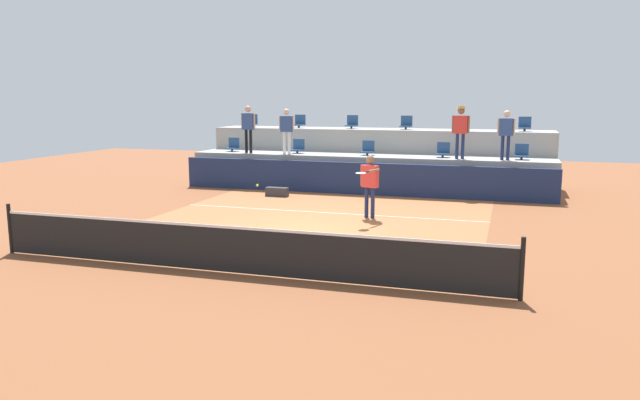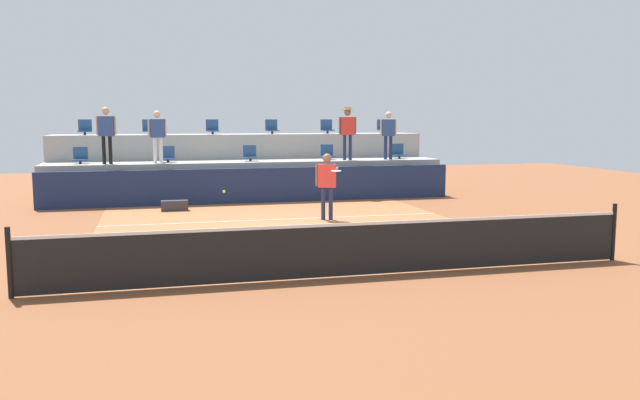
{
  "view_description": "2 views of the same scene",
  "coord_description": "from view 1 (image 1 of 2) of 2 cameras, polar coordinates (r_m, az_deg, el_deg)",
  "views": [
    {
      "loc": [
        4.92,
        -14.14,
        3.3
      ],
      "look_at": [
        0.63,
        -0.46,
        0.88
      ],
      "focal_mm": 34.15,
      "sensor_mm": 36.0,
      "label": 1
    },
    {
      "loc": [
        -3.11,
        -14.16,
        2.63
      ],
      "look_at": [
        0.23,
        -1.29,
        0.97
      ],
      "focal_mm": 36.32,
      "sensor_mm": 36.0,
      "label": 2
    }
  ],
  "objects": [
    {
      "name": "spectator_with_hat",
      "position": [
        21.07,
        13.05,
        6.76
      ],
      "size": [
        0.6,
        0.47,
        1.78
      ],
      "color": "navy",
      "rests_on": "seating_tier_lower"
    },
    {
      "name": "stadium_chair_upper_right",
      "position": [
        23.26,
        13.15,
        6.91
      ],
      "size": [
        0.44,
        0.4,
        0.52
      ],
      "color": "#2D2D33",
      "rests_on": "seating_tier_upper"
    },
    {
      "name": "court_service_line",
      "position": [
        17.56,
        0.81,
        -1.22
      ],
      "size": [
        9.0,
        0.06,
        0.0
      ],
      "primitive_type": "cube",
      "color": "silver",
      "rests_on": "ground_plane"
    },
    {
      "name": "tennis_net",
      "position": [
        11.61,
        -8.26,
        -4.47
      ],
      "size": [
        10.48,
        0.08,
        1.07
      ],
      "color": "black",
      "rests_on": "ground_plane"
    },
    {
      "name": "seating_tier_upper",
      "position": [
        23.86,
        5.43,
        4.13
      ],
      "size": [
        13.0,
        1.8,
        2.1
      ],
      "primitive_type": "cube",
      "color": "#9E9E99",
      "rests_on": "ground_plane"
    },
    {
      "name": "tennis_player",
      "position": [
        16.72,
        4.66,
        1.91
      ],
      "size": [
        0.59,
        1.31,
        1.75
      ],
      "color": "navy",
      "rests_on": "ground_plane"
    },
    {
      "name": "tennis_ball",
      "position": [
        16.44,
        -5.9,
        1.37
      ],
      "size": [
        0.07,
        0.07,
        0.07
      ],
      "color": "#CCE033"
    },
    {
      "name": "spectator_in_grey",
      "position": [
        21.01,
        17.04,
        6.25
      ],
      "size": [
        0.58,
        0.24,
        1.63
      ],
      "color": "navy",
      "rests_on": "seating_tier_lower"
    },
    {
      "name": "stadium_chair_lower_right",
      "position": [
        21.56,
        11.46,
        4.52
      ],
      "size": [
        0.44,
        0.4,
        0.52
      ],
      "color": "#2D2D33",
      "rests_on": "seating_tier_lower"
    },
    {
      "name": "seating_tier_lower",
      "position": [
        22.16,
        4.44,
        2.63
      ],
      "size": [
        13.0,
        1.8,
        1.25
      ],
      "primitive_type": "cube",
      "color": "#9E9E99",
      "rests_on": "ground_plane"
    },
    {
      "name": "stadium_chair_lower_left",
      "position": [
        22.74,
        -2.07,
        4.95
      ],
      "size": [
        0.44,
        0.4,
        0.52
      ],
      "color": "#2D2D33",
      "rests_on": "seating_tier_lower"
    },
    {
      "name": "stadium_chair_upper_far_right",
      "position": [
        23.2,
        18.64,
        6.66
      ],
      "size": [
        0.44,
        0.4,
        0.52
      ],
      "color": "#2D2D33",
      "rests_on": "seating_tier_upper"
    },
    {
      "name": "stadium_chair_upper_mid_left",
      "position": [
        23.94,
        3.01,
        7.22
      ],
      "size": [
        0.44,
        0.4,
        0.52
      ],
      "color": "#2D2D33",
      "rests_on": "seating_tier_upper"
    },
    {
      "name": "stadium_chair_upper_mid_right",
      "position": [
        23.5,
        8.08,
        7.09
      ],
      "size": [
        0.44,
        0.4,
        0.52
      ],
      "color": "#2D2D33",
      "rests_on": "seating_tier_upper"
    },
    {
      "name": "equipment_bag",
      "position": [
        20.6,
        -4.06,
        0.77
      ],
      "size": [
        0.76,
        0.28,
        0.3
      ],
      "primitive_type": "cube",
      "color": "#333338",
      "rests_on": "ground_plane"
    },
    {
      "name": "ground_plane",
      "position": [
        15.33,
        -1.75,
        -2.85
      ],
      "size": [
        40.0,
        40.0,
        0.0
      ],
      "primitive_type": "plane",
      "color": "brown"
    },
    {
      "name": "spectator_in_white",
      "position": [
        22.43,
        -3.16,
        6.86
      ],
      "size": [
        0.58,
        0.23,
        1.64
      ],
      "color": "white",
      "rests_on": "seating_tier_lower"
    },
    {
      "name": "stadium_chair_lower_center",
      "position": [
        22.0,
        4.51,
        4.77
      ],
      "size": [
        0.44,
        0.4,
        0.52
      ],
      "color": "#2D2D33",
      "rests_on": "seating_tier_lower"
    },
    {
      "name": "stadium_chair_upper_far_left",
      "position": [
        25.34,
        -6.43,
        7.3
      ],
      "size": [
        0.44,
        0.4,
        0.52
      ],
      "color": "#2D2D33",
      "rests_on": "seating_tier_upper"
    },
    {
      "name": "stadium_chair_lower_far_left",
      "position": [
        23.76,
        -8.16,
        5.06
      ],
      "size": [
        0.44,
        0.4,
        0.52
      ],
      "color": "#2D2D33",
      "rests_on": "seating_tier_lower"
    },
    {
      "name": "sponsor_backboard",
      "position": [
        20.91,
        3.64,
        2.01
      ],
      "size": [
        13.0,
        0.16,
        1.1
      ],
      "primitive_type": "cube",
      "color": "navy",
      "rests_on": "ground_plane"
    },
    {
      "name": "stadium_chair_upper_left",
      "position": [
        24.57,
        -1.94,
        7.28
      ],
      "size": [
        0.44,
        0.4,
        0.52
      ],
      "color": "#2D2D33",
      "rests_on": "seating_tier_upper"
    },
    {
      "name": "spectator_leaning_on_rail",
      "position": [
        23.01,
        -6.74,
        7.06
      ],
      "size": [
        0.61,
        0.27,
        1.75
      ],
      "color": "black",
      "rests_on": "seating_tier_lower"
    },
    {
      "name": "stadium_chair_lower_far_right",
      "position": [
        21.45,
        18.38,
        4.19
      ],
      "size": [
        0.44,
        0.4,
        0.52
      ],
      "color": "#2D2D33",
      "rests_on": "seating_tier_lower"
    },
    {
      "name": "court_inner_paint",
      "position": [
        16.25,
        -0.6,
        -2.11
      ],
      "size": [
        9.0,
        10.0,
        0.01
      ],
      "primitive_type": "cube",
      "color": "#A36038",
      "rests_on": "ground_plane"
    }
  ]
}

